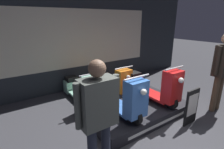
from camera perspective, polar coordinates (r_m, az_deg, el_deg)
ground_plane at (r=3.40m, az=18.12°, el=-21.78°), size 30.00×30.00×0.00m
shop_wall_back at (r=5.44m, az=-10.70°, el=11.98°), size 9.03×0.09×3.20m
display_platform at (r=4.19m, az=7.02°, el=-10.87°), size 2.29×1.55×0.24m
scooter_display_left at (r=3.63m, az=1.93°, el=-7.12°), size 0.56×1.63×0.93m
scooter_display_right at (r=4.28m, az=13.15°, el=-3.64°), size 0.56×1.63×0.93m
scooter_backrow_0 at (r=4.65m, az=-9.89°, el=-4.85°), size 0.56×1.63×0.93m
scooter_backrow_1 at (r=5.10m, az=0.03°, el=-2.54°), size 0.56×1.63×0.93m
person_left_browsing at (r=2.27m, az=-4.53°, el=-11.78°), size 0.63×0.26×1.67m
person_right_browsing at (r=4.67m, az=32.30°, el=2.30°), size 0.60×0.25×1.83m
price_sign_board at (r=3.99m, az=24.52°, el=-9.58°), size 0.40×0.04×0.77m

